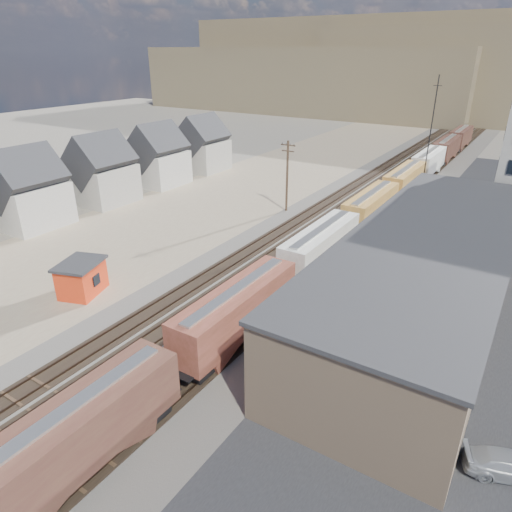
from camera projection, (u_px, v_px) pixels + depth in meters
The scene contains 12 objects.
ground at pixel (86, 411), 29.40m from camera, with size 300.00×300.00×0.00m, color #6B6356.
ballast_bed at pixel (362, 206), 67.81m from camera, with size 18.00×200.00×0.06m, color #4C4742.
dirt_yard at pixel (214, 201), 69.90m from camera, with size 24.00×180.00×0.03m, color #88715D.
rail_tracks at pixel (359, 205), 68.05m from camera, with size 11.40×200.00×0.24m.
freight_train at pixel (389, 192), 64.66m from camera, with size 3.00×119.74×4.46m.
warehouse at pixel (428, 271), 39.79m from camera, with size 12.40×40.40×7.25m.
utility_pole_north at pixel (287, 175), 63.63m from camera, with size 2.20×0.32×10.00m.
radio_mast at pixel (430, 138), 68.81m from camera, with size 1.20×0.16×18.00m.
townhouse_row at pixel (67, 183), 63.42m from camera, with size 8.15×68.16×10.47m.
hills_north at pixel (492, 73), 152.52m from camera, with size 265.00×80.00×32.00m.
maintenance_shed at pixel (82, 278), 42.93m from camera, with size 4.69×5.32×3.26m.
parked_car_silver at pixel (509, 465), 24.73m from camera, with size 1.94×4.77×1.38m, color #95979C.
Camera 1 is at (21.40, -13.20, 21.29)m, focal length 32.00 mm.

